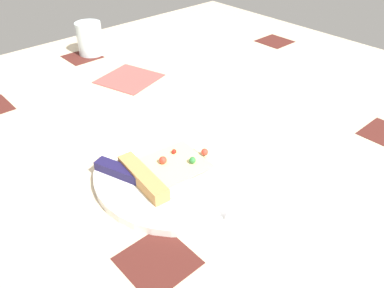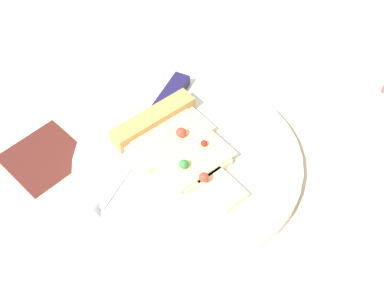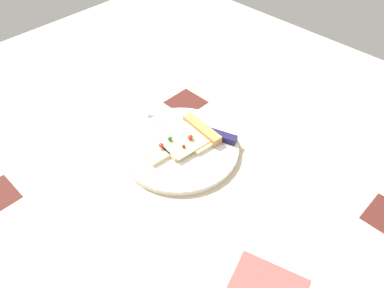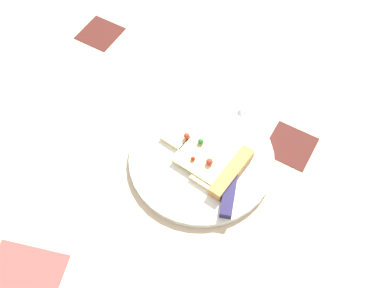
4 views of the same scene
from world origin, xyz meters
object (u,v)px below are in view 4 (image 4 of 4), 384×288
at_px(plate, 202,158).
at_px(napkin, 20,283).
at_px(pizza_slice, 213,161).
at_px(knife, 233,171).

distance_m(plate, napkin, 0.39).
bearing_deg(pizza_slice, plate, 90.13).
bearing_deg(napkin, pizza_slice, -115.57).
height_order(plate, pizza_slice, pizza_slice).
distance_m(plate, knife, 0.07).
height_order(plate, knife, knife).
height_order(plate, napkin, plate).
relative_size(knife, napkin, 1.80).
height_order(pizza_slice, knife, pizza_slice).
xyz_separation_m(plate, pizza_slice, (-0.03, 0.00, 0.02)).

